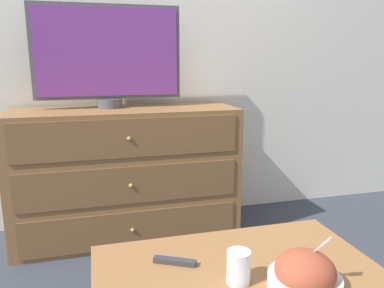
{
  "coord_description": "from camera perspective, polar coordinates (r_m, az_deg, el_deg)",
  "views": [
    {
      "loc": [
        -0.15,
        -2.52,
        1.1
      ],
      "look_at": [
        0.19,
        -1.24,
        0.8
      ],
      "focal_mm": 35.0,
      "sensor_mm": 36.0,
      "label": 1
    }
  ],
  "objects": [
    {
      "name": "wall_back",
      "position": [
        2.56,
        -12.02,
        16.89
      ],
      "size": [
        12.0,
        0.05,
        2.6
      ],
      "color": "white",
      "rests_on": "ground_plane"
    },
    {
      "name": "remote_control",
      "position": [
        1.32,
        -2.65,
        -17.42
      ],
      "size": [
        0.14,
        0.09,
        0.02
      ],
      "color": "#38383D",
      "rests_on": "coffee_table"
    },
    {
      "name": "ground_plane",
      "position": [
        2.75,
        -10.73,
        -11.1
      ],
      "size": [
        12.0,
        12.0,
        0.0
      ],
      "primitive_type": "plane",
      "color": "#383D47"
    },
    {
      "name": "takeout_bowl",
      "position": [
        1.22,
        16.81,
        -18.53
      ],
      "size": [
        0.22,
        0.22,
        0.17
      ],
      "color": "silver",
      "rests_on": "coffee_table"
    },
    {
      "name": "dresser",
      "position": [
        2.37,
        -9.85,
        -4.5
      ],
      "size": [
        1.35,
        0.47,
        0.81
      ],
      "color": "olive",
      "rests_on": "ground_plane"
    },
    {
      "name": "tv",
      "position": [
        2.34,
        -12.72,
        13.1
      ],
      "size": [
        0.87,
        0.15,
        0.61
      ],
      "color": "#515156",
      "rests_on": "dresser"
    },
    {
      "name": "drink_cup",
      "position": [
        1.21,
        7.08,
        -18.37
      ],
      "size": [
        0.07,
        0.07,
        0.1
      ],
      "color": "beige",
      "rests_on": "coffee_table"
    }
  ]
}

